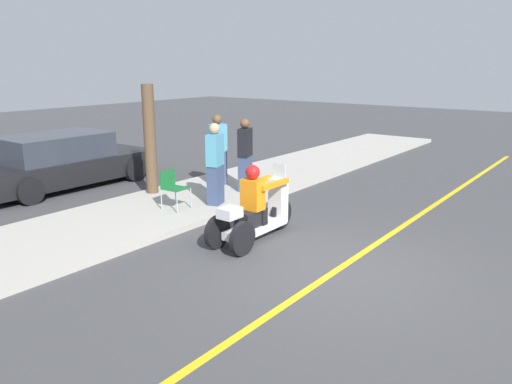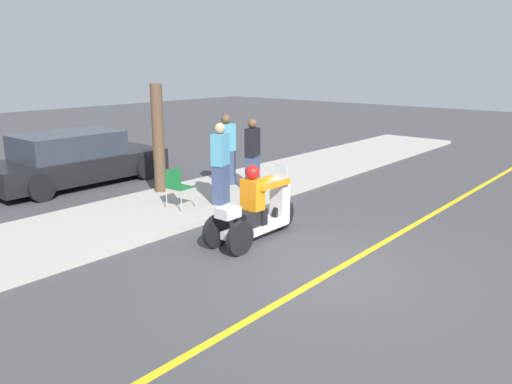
{
  "view_description": "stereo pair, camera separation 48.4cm",
  "coord_description": "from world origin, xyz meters",
  "px_view_note": "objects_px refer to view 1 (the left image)",
  "views": [
    {
      "loc": [
        -6.52,
        -3.38,
        3.15
      ],
      "look_at": [
        0.36,
        1.85,
        0.91
      ],
      "focal_mm": 35.0,
      "sensor_mm": 36.0,
      "label": 1
    },
    {
      "loc": [
        -6.22,
        -3.76,
        3.15
      ],
      "look_at": [
        0.36,
        1.85,
        0.91
      ],
      "focal_mm": 35.0,
      "sensor_mm": 36.0,
      "label": 2
    }
  ],
  "objects_px": {
    "spectator_mid_group": "(215,166)",
    "parked_car_lot_far": "(62,162)",
    "folding_chair_set_back": "(172,185)",
    "motorcycle_trike": "(256,213)",
    "spectator_near_curb": "(218,151)",
    "tree_trunk": "(150,140)",
    "spectator_by_tree": "(245,156)"
  },
  "relations": [
    {
      "from": "parked_car_lot_far",
      "to": "tree_trunk",
      "type": "height_order",
      "value": "tree_trunk"
    },
    {
      "from": "parked_car_lot_far",
      "to": "spectator_mid_group",
      "type": "bearing_deg",
      "value": -79.06
    },
    {
      "from": "motorcycle_trike",
      "to": "folding_chair_set_back",
      "type": "distance_m",
      "value": 2.44
    },
    {
      "from": "spectator_mid_group",
      "to": "tree_trunk",
      "type": "height_order",
      "value": "tree_trunk"
    },
    {
      "from": "folding_chair_set_back",
      "to": "tree_trunk",
      "type": "xyz_separation_m",
      "value": [
        0.64,
        1.38,
        0.78
      ]
    },
    {
      "from": "spectator_by_tree",
      "to": "spectator_mid_group",
      "type": "bearing_deg",
      "value": -170.22
    },
    {
      "from": "spectator_by_tree",
      "to": "motorcycle_trike",
      "type": "bearing_deg",
      "value": -138.07
    },
    {
      "from": "tree_trunk",
      "to": "spectator_near_curb",
      "type": "bearing_deg",
      "value": -25.46
    },
    {
      "from": "spectator_near_curb",
      "to": "parked_car_lot_far",
      "type": "relative_size",
      "value": 0.39
    },
    {
      "from": "spectator_near_curb",
      "to": "parked_car_lot_far",
      "type": "xyz_separation_m",
      "value": [
        -2.26,
        3.37,
        -0.32
      ]
    },
    {
      "from": "folding_chair_set_back",
      "to": "motorcycle_trike",
      "type": "bearing_deg",
      "value": -95.7
    },
    {
      "from": "motorcycle_trike",
      "to": "spectator_mid_group",
      "type": "relative_size",
      "value": 1.19
    },
    {
      "from": "spectator_mid_group",
      "to": "spectator_by_tree",
      "type": "distance_m",
      "value": 1.35
    },
    {
      "from": "spectator_by_tree",
      "to": "tree_trunk",
      "type": "relative_size",
      "value": 0.68
    },
    {
      "from": "spectator_mid_group",
      "to": "parked_car_lot_far",
      "type": "distance_m",
      "value": 4.62
    },
    {
      "from": "folding_chair_set_back",
      "to": "spectator_mid_group",
      "type": "bearing_deg",
      "value": -32.32
    },
    {
      "from": "motorcycle_trike",
      "to": "spectator_by_tree",
      "type": "distance_m",
      "value": 3.24
    },
    {
      "from": "motorcycle_trike",
      "to": "parked_car_lot_far",
      "type": "xyz_separation_m",
      "value": [
        0.17,
        6.43,
        0.15
      ]
    },
    {
      "from": "motorcycle_trike",
      "to": "tree_trunk",
      "type": "bearing_deg",
      "value": 76.95
    },
    {
      "from": "motorcycle_trike",
      "to": "tree_trunk",
      "type": "height_order",
      "value": "tree_trunk"
    },
    {
      "from": "spectator_mid_group",
      "to": "folding_chair_set_back",
      "type": "height_order",
      "value": "spectator_mid_group"
    },
    {
      "from": "spectator_near_curb",
      "to": "tree_trunk",
      "type": "bearing_deg",
      "value": 154.54
    },
    {
      "from": "tree_trunk",
      "to": "spectator_mid_group",
      "type": "bearing_deg",
      "value": -84.93
    },
    {
      "from": "tree_trunk",
      "to": "spectator_by_tree",
      "type": "bearing_deg",
      "value": -47.87
    },
    {
      "from": "tree_trunk",
      "to": "motorcycle_trike",
      "type": "bearing_deg",
      "value": -103.05
    },
    {
      "from": "folding_chair_set_back",
      "to": "parked_car_lot_far",
      "type": "xyz_separation_m",
      "value": [
        -0.07,
        4.01,
        0.04
      ]
    },
    {
      "from": "parked_car_lot_far",
      "to": "spectator_near_curb",
      "type": "bearing_deg",
      "value": -56.18
    },
    {
      "from": "spectator_near_curb",
      "to": "tree_trunk",
      "type": "relative_size",
      "value": 0.7
    },
    {
      "from": "folding_chair_set_back",
      "to": "parked_car_lot_far",
      "type": "height_order",
      "value": "parked_car_lot_far"
    },
    {
      "from": "spectator_mid_group",
      "to": "parked_car_lot_far",
      "type": "xyz_separation_m",
      "value": [
        -0.87,
        4.52,
        -0.32
      ]
    },
    {
      "from": "spectator_mid_group",
      "to": "motorcycle_trike",
      "type": "bearing_deg",
      "value": -118.77
    },
    {
      "from": "spectator_near_curb",
      "to": "motorcycle_trike",
      "type": "bearing_deg",
      "value": -128.48
    }
  ]
}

